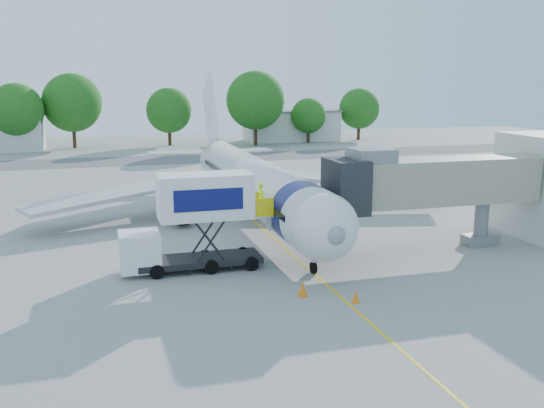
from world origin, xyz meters
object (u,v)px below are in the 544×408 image
object	(u,v)px
ground_tug	(326,345)
aircraft	(252,182)
jet_bridge	(422,183)
catering_hiloader	(194,223)

from	to	relation	value
ground_tug	aircraft	bearing A→B (deg)	58.04
jet_bridge	ground_tug	size ratio (longest dim) A/B	3.86
aircraft	jet_bridge	distance (m)	13.77
aircraft	jet_bridge	xyz separation A→B (m)	(7.99, -11.12, 1.39)
aircraft	jet_bridge	world-z (taller)	aircraft
jet_bridge	catering_hiloader	size ratio (longest dim) A/B	1.64
jet_bridge	catering_hiloader	world-z (taller)	jet_bridge
catering_hiloader	ground_tug	xyz separation A→B (m)	(3.01, -12.78, -2.09)
aircraft	jet_bridge	bearing A→B (deg)	-54.30
jet_bridge	aircraft	bearing A→B (deg)	125.70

